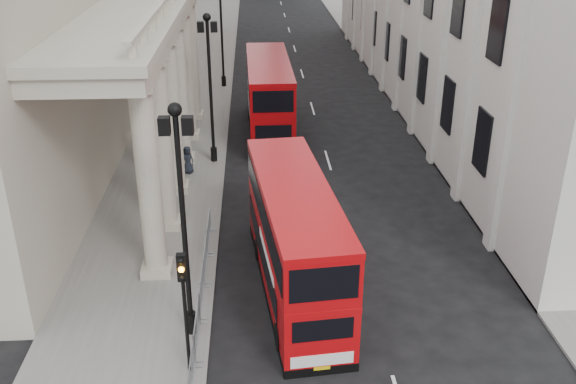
% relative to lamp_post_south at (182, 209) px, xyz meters
% --- Properties ---
extents(sidewalk_west, '(6.00, 140.00, 0.12)m').
position_rel_lamp_post_south_xyz_m(sidewalk_west, '(-2.40, 26.00, -4.85)').
color(sidewalk_west, slate).
rests_on(sidewalk_west, ground).
extents(sidewalk_east, '(3.00, 140.00, 0.12)m').
position_rel_lamp_post_south_xyz_m(sidewalk_east, '(14.10, 26.00, -4.85)').
color(sidewalk_east, slate).
rests_on(sidewalk_east, ground).
extents(kerb, '(0.20, 140.00, 0.14)m').
position_rel_lamp_post_south_xyz_m(kerb, '(0.55, 26.00, -4.84)').
color(kerb, slate).
rests_on(kerb, ground).
extents(portico_building, '(9.00, 28.00, 12.00)m').
position_rel_lamp_post_south_xyz_m(portico_building, '(-9.90, 14.00, 1.09)').
color(portico_building, '#AAA28E').
rests_on(portico_building, ground).
extents(lamp_post_south, '(1.05, 0.44, 8.32)m').
position_rel_lamp_post_south_xyz_m(lamp_post_south, '(0.00, 0.00, 0.00)').
color(lamp_post_south, black).
rests_on(lamp_post_south, sidewalk_west).
extents(lamp_post_mid, '(1.05, 0.44, 8.32)m').
position_rel_lamp_post_south_xyz_m(lamp_post_mid, '(0.00, 16.00, 0.00)').
color(lamp_post_mid, black).
rests_on(lamp_post_mid, sidewalk_west).
extents(lamp_post_north, '(1.05, 0.44, 8.32)m').
position_rel_lamp_post_south_xyz_m(lamp_post_north, '(0.00, 32.00, 0.00)').
color(lamp_post_north, black).
rests_on(lamp_post_north, sidewalk_west).
extents(traffic_light, '(0.28, 0.33, 4.30)m').
position_rel_lamp_post_south_xyz_m(traffic_light, '(0.10, -2.02, -1.80)').
color(traffic_light, black).
rests_on(traffic_light, sidewalk_west).
extents(crowd_barriers, '(0.50, 18.75, 1.10)m').
position_rel_lamp_post_south_xyz_m(crowd_barriers, '(0.25, -1.77, -4.24)').
color(crowd_barriers, gray).
rests_on(crowd_barriers, sidewalk_west).
extents(bus_near, '(3.52, 10.44, 4.42)m').
position_rel_lamp_post_south_xyz_m(bus_near, '(3.80, 2.69, -2.60)').
color(bus_near, '#B4080C').
rests_on(bus_near, ground).
extents(bus_far, '(2.81, 10.90, 4.69)m').
position_rel_lamp_post_south_xyz_m(bus_far, '(3.34, 21.06, -2.46)').
color(bus_far, '#9A070A').
rests_on(bus_far, ground).
extents(pedestrian_a, '(0.66, 0.61, 1.52)m').
position_rel_lamp_post_south_xyz_m(pedestrian_a, '(-1.92, 9.72, -4.03)').
color(pedestrian_a, black).
rests_on(pedestrian_a, sidewalk_west).
extents(pedestrian_b, '(1.11, 0.98, 1.89)m').
position_rel_lamp_post_south_xyz_m(pedestrian_b, '(-2.76, 15.44, -3.84)').
color(pedestrian_b, '#282320').
rests_on(pedestrian_b, sidewalk_west).
extents(pedestrian_c, '(0.89, 0.75, 1.55)m').
position_rel_lamp_post_south_xyz_m(pedestrian_c, '(-1.33, 14.27, -4.02)').
color(pedestrian_c, black).
rests_on(pedestrian_c, sidewalk_west).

